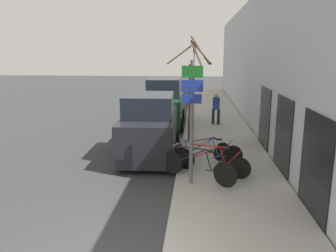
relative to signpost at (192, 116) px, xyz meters
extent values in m
plane|color=#333335|center=(-1.45, 7.36, -2.06)|extent=(80.00, 80.00, 0.00)
cube|color=#9E9B93|center=(1.15, 10.16, -1.98)|extent=(3.20, 32.00, 0.15)
cube|color=#B2B7C1|center=(2.90, 10.16, 1.19)|extent=(0.20, 32.00, 6.50)
cube|color=black|center=(2.78, -1.50, -0.76)|extent=(0.03, 1.83, 2.29)
cube|color=black|center=(2.78, 1.31, -0.76)|extent=(0.03, 1.83, 2.29)
cube|color=black|center=(2.78, 4.13, -0.76)|extent=(0.03, 1.83, 2.29)
cylinder|color=#595B60|center=(0.00, 0.01, -0.20)|extent=(0.11, 0.11, 3.41)
cube|color=#19591E|center=(0.00, -0.05, 1.20)|extent=(0.56, 0.02, 0.31)
cube|color=navy|center=(0.00, -0.05, 0.83)|extent=(0.57, 0.02, 0.31)
cube|color=navy|center=(0.00, -0.05, 0.49)|extent=(0.51, 0.02, 0.25)
cylinder|color=black|center=(-0.58, 0.70, -1.55)|extent=(0.62, 0.40, 0.71)
cylinder|color=black|center=(0.94, -0.22, -1.55)|extent=(0.62, 0.40, 0.71)
cylinder|color=black|center=(-0.01, 0.36, -1.23)|extent=(0.87, 0.55, 0.58)
cylinder|color=black|center=(0.07, 0.31, -0.98)|extent=(1.01, 0.63, 0.09)
cylinder|color=black|center=(0.48, 0.06, -1.25)|extent=(0.20, 0.14, 0.51)
cylinder|color=black|center=(0.67, -0.06, -1.53)|extent=(0.55, 0.35, 0.08)
cylinder|color=black|center=(0.75, -0.10, -1.28)|extent=(0.41, 0.27, 0.57)
cylinder|color=black|center=(-0.50, 0.65, -1.25)|extent=(0.20, 0.14, 0.61)
cube|color=black|center=(0.56, 0.01, -0.98)|extent=(0.21, 0.17, 0.04)
cylinder|color=#99999E|center=(-0.43, 0.61, -0.95)|extent=(0.25, 0.39, 0.02)
cylinder|color=black|center=(-0.20, 1.14, -1.58)|extent=(0.62, 0.29, 0.66)
cylinder|color=black|center=(1.41, 0.44, -1.58)|extent=(0.62, 0.29, 0.66)
cylinder|color=red|center=(0.40, 0.87, -1.28)|extent=(0.92, 0.42, 0.54)
cylinder|color=red|center=(0.48, 0.84, -1.05)|extent=(1.06, 0.49, 0.09)
cylinder|color=red|center=(0.92, 0.65, -1.30)|extent=(0.21, 0.12, 0.47)
cylinder|color=red|center=(1.13, 0.56, -1.55)|extent=(0.58, 0.27, 0.08)
cylinder|color=red|center=(1.21, 0.52, -1.33)|extent=(0.43, 0.21, 0.53)
cylinder|color=red|center=(-0.12, 1.10, -1.30)|extent=(0.20, 0.11, 0.57)
cube|color=black|center=(1.01, 0.61, -1.05)|extent=(0.22, 0.15, 0.04)
cylinder|color=#99999E|center=(-0.04, 1.07, -1.02)|extent=(0.20, 0.41, 0.02)
cylinder|color=black|center=(-0.50, 1.03, -1.55)|extent=(0.70, 0.20, 0.71)
cylinder|color=black|center=(1.29, 1.45, -1.55)|extent=(0.70, 0.20, 0.71)
cylinder|color=#1E4799|center=(0.17, 1.19, -1.22)|extent=(1.01, 0.27, 0.58)
cylinder|color=#1E4799|center=(0.26, 1.21, -0.97)|extent=(1.17, 0.31, 0.09)
cylinder|color=#1E4799|center=(0.75, 1.32, -1.25)|extent=(0.22, 0.09, 0.51)
cylinder|color=#1E4799|center=(0.97, 1.38, -1.52)|extent=(0.64, 0.18, 0.08)
cylinder|color=#1E4799|center=(1.06, 1.40, -1.27)|extent=(0.48, 0.14, 0.57)
cylinder|color=#1E4799|center=(-0.41, 1.05, -1.25)|extent=(0.22, 0.08, 0.62)
cube|color=black|center=(0.84, 1.35, -0.98)|extent=(0.21, 0.12, 0.04)
cylinder|color=#99999E|center=(-0.32, 1.07, -0.94)|extent=(0.13, 0.43, 0.02)
cylinder|color=black|center=(-0.35, 1.31, -1.58)|extent=(0.59, 0.33, 0.65)
cylinder|color=black|center=(1.01, 2.01, -1.58)|extent=(0.59, 0.33, 0.65)
cylinder|color=orange|center=(0.16, 1.57, -1.28)|extent=(0.78, 0.43, 0.53)
cylinder|color=orange|center=(0.23, 1.60, -1.06)|extent=(0.90, 0.49, 0.08)
cylinder|color=orange|center=(0.60, 1.80, -1.31)|extent=(0.18, 0.12, 0.47)
cylinder|color=orange|center=(0.77, 1.89, -1.56)|extent=(0.49, 0.27, 0.08)
cylinder|color=orange|center=(0.84, 1.92, -1.33)|extent=(0.37, 0.21, 0.52)
cylinder|color=orange|center=(-0.28, 1.34, -1.31)|extent=(0.18, 0.11, 0.56)
cube|color=black|center=(0.67, 1.83, -1.06)|extent=(0.21, 0.16, 0.04)
cylinder|color=#99999E|center=(-0.21, 1.38, -1.03)|extent=(0.22, 0.40, 0.02)
cube|color=black|center=(-1.57, 2.95, -1.20)|extent=(2.03, 4.43, 1.38)
cube|color=black|center=(-1.56, 2.77, -0.13)|extent=(1.76, 2.33, 0.76)
cylinder|color=black|center=(-2.55, 4.26, -1.75)|extent=(0.24, 0.62, 0.61)
cylinder|color=black|center=(-0.69, 4.33, -1.75)|extent=(0.24, 0.62, 0.61)
cylinder|color=black|center=(-2.45, 1.56, -1.75)|extent=(0.24, 0.62, 0.61)
cylinder|color=black|center=(-0.58, 1.63, -1.75)|extent=(0.24, 0.62, 0.61)
cube|color=#144728|center=(-1.54, 8.14, -1.19)|extent=(1.87, 4.31, 1.38)
cube|color=black|center=(-1.54, 7.97, -0.03)|extent=(1.66, 2.25, 0.93)
cylinder|color=black|center=(-2.46, 9.45, -1.73)|extent=(0.23, 0.67, 0.66)
cylinder|color=black|center=(-0.66, 9.48, -1.73)|extent=(0.23, 0.67, 0.66)
cylinder|color=black|center=(-2.42, 6.80, -1.73)|extent=(0.23, 0.67, 0.66)
cylinder|color=black|center=(-0.62, 6.83, -1.73)|extent=(0.23, 0.67, 0.66)
cylinder|color=#1E2338|center=(1.26, 7.96, -1.52)|extent=(0.15, 0.15, 0.78)
cylinder|color=#1E2338|center=(0.99, 8.02, -1.52)|extent=(0.15, 0.15, 0.78)
cylinder|color=navy|center=(1.12, 7.99, -0.81)|extent=(0.36, 0.36, 0.62)
sphere|color=tan|center=(1.12, 7.99, -0.40)|extent=(0.21, 0.21, 0.21)
cylinder|color=#4C3828|center=(-0.13, 4.55, -0.33)|extent=(0.15, 0.15, 3.16)
cylinder|color=#4C3828|center=(0.23, 4.37, 1.79)|extent=(0.79, 0.45, 1.10)
cylinder|color=#4C3828|center=(0.07, 4.81, 1.72)|extent=(0.49, 0.58, 0.96)
cylinder|color=#4C3828|center=(0.06, 4.08, 1.67)|extent=(0.47, 1.01, 0.88)
cylinder|color=#4C3828|center=(-0.60, 4.49, 1.61)|extent=(0.98, 0.18, 0.75)
cylinder|color=#4C3828|center=(0.26, 4.31, 1.71)|extent=(0.86, 0.56, 0.95)
cylinder|color=#595B60|center=(-0.13, 18.00, 0.34)|extent=(0.10, 0.10, 4.50)
cube|color=black|center=(-0.13, 17.90, 2.14)|extent=(0.20, 0.16, 0.64)
sphere|color=red|center=(-0.13, 17.81, 2.34)|extent=(0.11, 0.11, 0.11)
sphere|color=orange|center=(-0.13, 17.81, 2.14)|extent=(0.11, 0.11, 0.11)
sphere|color=green|center=(-0.13, 17.81, 1.94)|extent=(0.11, 0.11, 0.11)
camera|label=1|loc=(0.12, -8.69, 1.65)|focal=35.00mm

